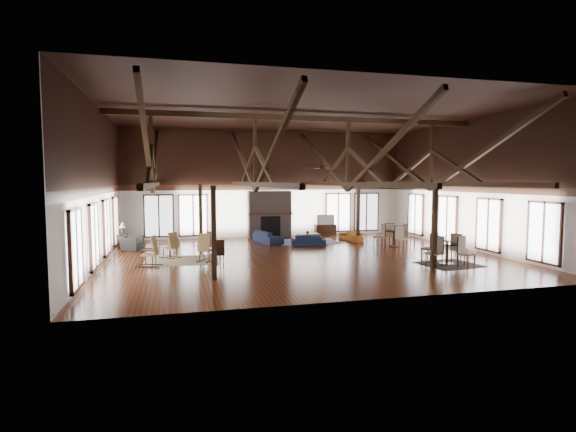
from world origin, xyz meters
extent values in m
plane|color=#5F2C14|center=(0.00, 0.00, 0.00)|extent=(16.00, 16.00, 0.00)
cube|color=black|center=(0.00, 0.00, 6.00)|extent=(16.00, 14.00, 0.02)
cube|color=white|center=(0.00, 7.00, 3.00)|extent=(16.00, 0.02, 6.00)
cube|color=white|center=(0.00, -7.00, 3.00)|extent=(16.00, 0.02, 6.00)
cube|color=white|center=(-8.00, 0.00, 3.00)|extent=(0.02, 14.00, 6.00)
cube|color=white|center=(8.00, 0.00, 3.00)|extent=(0.02, 14.00, 6.00)
cube|color=#301E0D|center=(0.00, 0.00, 5.75)|extent=(15.60, 0.18, 0.22)
cube|color=#301E0D|center=(-6.00, 0.00, 3.05)|extent=(0.16, 13.70, 0.18)
cube|color=#301E0D|center=(-6.00, 0.00, 4.40)|extent=(0.14, 0.14, 2.70)
cube|color=#301E0D|center=(-6.00, 3.50, 4.28)|extent=(0.15, 7.07, 3.12)
cube|color=#301E0D|center=(-6.00, -3.50, 4.28)|extent=(0.15, 7.07, 3.12)
cube|color=#301E0D|center=(-2.00, 0.00, 3.05)|extent=(0.16, 13.70, 0.18)
cube|color=#301E0D|center=(-2.00, 0.00, 4.40)|extent=(0.14, 0.14, 2.70)
cube|color=#301E0D|center=(-2.00, 3.50, 4.28)|extent=(0.15, 7.07, 3.12)
cube|color=#301E0D|center=(-2.00, -3.50, 4.28)|extent=(0.15, 7.07, 3.12)
cube|color=#301E0D|center=(2.00, 0.00, 3.05)|extent=(0.16, 13.70, 0.18)
cube|color=#301E0D|center=(2.00, 0.00, 4.40)|extent=(0.14, 0.14, 2.70)
cube|color=#301E0D|center=(2.00, 3.50, 4.28)|extent=(0.15, 7.07, 3.12)
cube|color=#301E0D|center=(2.00, -3.50, 4.28)|extent=(0.15, 7.07, 3.12)
cube|color=#301E0D|center=(6.00, 0.00, 3.05)|extent=(0.16, 13.70, 0.18)
cube|color=#301E0D|center=(6.00, 0.00, 4.40)|extent=(0.14, 0.14, 2.70)
cube|color=#301E0D|center=(6.00, 3.50, 4.28)|extent=(0.15, 7.07, 3.12)
cube|color=#301E0D|center=(6.00, -3.50, 4.28)|extent=(0.15, 7.07, 3.12)
cube|color=#301E0D|center=(-4.00, -3.50, 1.52)|extent=(0.16, 0.16, 3.05)
cube|color=#301E0D|center=(4.00, -3.50, 1.52)|extent=(0.16, 0.16, 3.05)
cube|color=#301E0D|center=(-4.00, 3.50, 1.52)|extent=(0.16, 0.16, 3.05)
cube|color=#301E0D|center=(4.00, 3.50, 1.52)|extent=(0.16, 0.16, 3.05)
cube|color=#695750|center=(0.00, 6.68, 1.30)|extent=(2.40, 0.62, 2.60)
cube|color=black|center=(0.00, 6.36, 0.65)|extent=(1.10, 0.06, 1.10)
cube|color=#351A0F|center=(0.00, 6.40, 1.35)|extent=(2.50, 0.20, 0.12)
cylinder|color=black|center=(0.50, -1.00, 4.05)|extent=(0.04, 0.04, 0.70)
cylinder|color=black|center=(0.50, -1.00, 3.70)|extent=(0.20, 0.20, 0.10)
cube|color=black|center=(0.95, -1.00, 3.70)|extent=(0.70, 0.12, 0.02)
cube|color=black|center=(0.50, -0.55, 3.70)|extent=(0.12, 0.70, 0.02)
cube|color=black|center=(0.05, -1.00, 3.70)|extent=(0.70, 0.12, 0.02)
cube|color=black|center=(0.50, -1.45, 3.70)|extent=(0.12, 0.70, 0.02)
imported|color=#151F3B|center=(1.14, 2.88, 0.24)|extent=(1.75, 0.97, 0.48)
imported|color=#16203D|center=(-0.57, 4.41, 0.30)|extent=(2.21, 1.29, 0.61)
imported|color=#A2581F|center=(3.89, 4.15, 0.24)|extent=(1.72, 0.81, 0.48)
cube|color=brown|center=(1.53, 4.18, 0.41)|extent=(1.20, 0.71, 0.06)
cube|color=brown|center=(1.05, 4.00, 0.19)|extent=(0.06, 0.06, 0.38)
cube|color=brown|center=(1.05, 4.37, 0.19)|extent=(0.06, 0.06, 0.38)
cube|color=brown|center=(2.01, 4.00, 0.19)|extent=(0.06, 0.06, 0.38)
cube|color=brown|center=(2.01, 4.37, 0.19)|extent=(0.06, 0.06, 0.38)
imported|color=#B2B2B2|center=(1.50, 4.24, 0.52)|extent=(0.22, 0.22, 0.18)
imported|color=#2F3032|center=(-7.14, 3.66, 0.31)|extent=(1.19, 1.11, 0.63)
cube|color=black|center=(-7.60, 4.53, 0.32)|extent=(0.48, 0.48, 0.64)
cylinder|color=black|center=(-7.60, 4.53, 0.84)|extent=(0.08, 0.08, 0.39)
cone|color=beige|center=(-7.60, 4.53, 1.09)|extent=(0.34, 0.34, 0.28)
cube|color=#A3733E|center=(-5.41, 1.06, 0.41)|extent=(0.65, 0.65, 0.05)
cube|color=#A3733E|center=(-5.26, 0.90, 0.74)|extent=(0.46, 0.46, 0.68)
cube|color=black|center=(-5.55, 0.92, 0.02)|extent=(0.62, 0.63, 0.05)
cube|color=black|center=(-5.27, 1.20, 0.02)|extent=(0.62, 0.63, 0.05)
cube|color=#A3733E|center=(-4.00, -0.05, 0.43)|extent=(0.66, 0.66, 0.05)
cube|color=#A3733E|center=(-4.11, -0.24, 0.77)|extent=(0.52, 0.41, 0.71)
cube|color=black|center=(-4.18, 0.06, 0.03)|extent=(0.48, 0.78, 0.05)
cube|color=black|center=(-3.82, -0.15, 0.03)|extent=(0.48, 0.78, 0.05)
cube|color=#A3733E|center=(-6.16, -0.64, 0.44)|extent=(0.60, 0.61, 0.05)
cube|color=#A3733E|center=(-5.94, -0.70, 0.79)|extent=(0.31, 0.54, 0.73)
cube|color=black|center=(-6.22, -0.84, 0.03)|extent=(0.88, 0.27, 0.05)
cube|color=black|center=(-6.11, -0.43, 0.03)|extent=(0.88, 0.27, 0.05)
cube|color=black|center=(-3.59, 1.42, 0.46)|extent=(0.58, 0.58, 0.05)
cube|color=black|center=(-3.76, 1.33, 0.74)|extent=(0.23, 0.40, 0.56)
cylinder|color=black|center=(-3.59, 1.42, 0.23)|extent=(0.03, 0.03, 0.46)
cube|color=black|center=(-3.69, -1.32, 0.46)|extent=(0.52, 0.52, 0.05)
cube|color=black|center=(-3.65, -1.51, 0.74)|extent=(0.43, 0.14, 0.57)
cylinder|color=black|center=(-3.69, -1.32, 0.23)|extent=(0.04, 0.04, 0.46)
cylinder|color=black|center=(4.88, -3.03, 0.79)|extent=(0.93, 0.93, 0.04)
cylinder|color=black|center=(4.88, -3.03, 0.40)|extent=(0.10, 0.10, 0.77)
cylinder|color=black|center=(4.88, -3.03, 0.02)|extent=(0.56, 0.56, 0.04)
cylinder|color=black|center=(5.12, 1.66, 0.75)|extent=(0.88, 0.88, 0.04)
cylinder|color=black|center=(5.12, 1.66, 0.38)|extent=(0.10, 0.10, 0.73)
cylinder|color=black|center=(5.12, 1.66, 0.02)|extent=(0.53, 0.53, 0.04)
imported|color=#B2B2B2|center=(4.86, -3.04, 0.86)|extent=(0.15, 0.15, 0.10)
imported|color=#B2B2B2|center=(5.08, 1.75, 0.82)|extent=(0.14, 0.14, 0.10)
cube|color=black|center=(3.35, 6.75, 0.31)|extent=(1.23, 0.46, 0.62)
imported|color=#B2B2B2|center=(3.34, 6.75, 0.91)|extent=(1.03, 0.20, 0.59)
cube|color=tan|center=(-4.96, 0.31, 0.01)|extent=(3.03, 2.46, 0.01)
cube|color=#1D1B4E|center=(1.51, 4.27, 0.01)|extent=(3.25, 2.51, 0.01)
cube|color=black|center=(4.93, -3.12, 0.01)|extent=(2.26, 2.10, 0.01)
camera|label=1|loc=(-5.25, -17.97, 3.23)|focal=28.00mm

